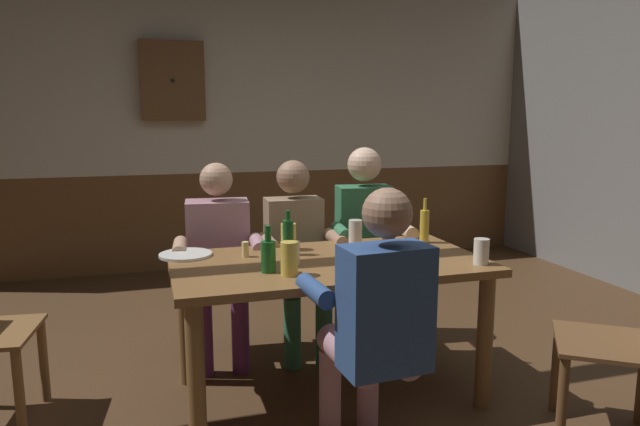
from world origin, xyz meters
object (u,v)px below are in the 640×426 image
object	(u,v)px
table_candle	(245,249)
pint_glass_3	(289,259)
person_1	(297,248)
person_3	(376,318)
person_0	(219,252)
person_2	(367,237)
plate_0	(186,255)
chair_empty_near_left	(629,340)
bottle_0	(424,226)
pint_glass_2	(289,237)
pint_glass_5	(355,233)
pint_glass_0	(294,253)
wall_dart_cabinet	(173,81)
bottle_1	(288,236)
bottle_2	(268,255)
pint_glass_4	(481,252)
pint_glass_1	(389,229)
dining_table	(329,281)

from	to	relation	value
table_candle	pint_glass_3	bearing A→B (deg)	-71.54
person_1	person_3	size ratio (longest dim) A/B	1.00
person_0	table_candle	size ratio (longest dim) A/B	14.71
person_2	plate_0	distance (m)	1.21
chair_empty_near_left	bottle_0	world-z (taller)	bottle_0
pint_glass_2	person_0	bearing A→B (deg)	131.74
pint_glass_3	pint_glass_2	bearing A→B (deg)	76.66
pint_glass_3	pint_glass_5	world-z (taller)	pint_glass_3
pint_glass_2	pint_glass_5	distance (m)	0.38
chair_empty_near_left	pint_glass_0	xyz separation A→B (m)	(-1.33, 0.76, 0.31)
person_2	bottle_0	size ratio (longest dim) A/B	4.85
person_0	wall_dart_cabinet	size ratio (longest dim) A/B	1.68
bottle_1	person_0	bearing A→B (deg)	122.04
person_0	person_2	bearing A→B (deg)	-175.38
person_1	bottle_2	size ratio (longest dim) A/B	5.34
chair_empty_near_left	bottle_2	xyz separation A→B (m)	(-1.48, 0.66, 0.34)
person_2	table_candle	size ratio (longest dim) A/B	15.66
bottle_2	pint_glass_4	bearing A→B (deg)	-8.86
pint_glass_1	person_2	bearing A→B (deg)	88.70
person_2	pint_glass_4	size ratio (longest dim) A/B	9.78
bottle_1	pint_glass_2	distance (m)	0.12
person_0	pint_glass_1	distance (m)	1.02
person_3	bottle_2	size ratio (longest dim) A/B	5.36
table_candle	pint_glass_3	xyz separation A→B (m)	(0.14, -0.41, 0.04)
person_1	pint_glass_2	distance (m)	0.42
plate_0	pint_glass_0	xyz separation A→B (m)	(0.50, -0.34, 0.05)
chair_empty_near_left	pint_glass_0	world-z (taller)	chair_empty_near_left
pint_glass_0	chair_empty_near_left	bearing A→B (deg)	-29.68
pint_glass_0	person_3	bearing A→B (deg)	-72.74
person_3	bottle_0	bearing A→B (deg)	48.98
person_0	pint_glass_3	world-z (taller)	person_0
bottle_0	wall_dart_cabinet	xyz separation A→B (m)	(-1.25, 2.48, 0.93)
table_candle	pint_glass_0	size ratio (longest dim) A/B	0.68
pint_glass_0	pint_glass_2	size ratio (longest dim) A/B	0.81
person_3	plate_0	xyz separation A→B (m)	(-0.69, 0.94, 0.09)
dining_table	pint_glass_5	size ratio (longest dim) A/B	10.41
person_0	plate_0	bearing A→B (deg)	64.74
person_2	table_candle	world-z (taller)	person_2
pint_glass_0	person_2	bearing A→B (deg)	46.51
dining_table	chair_empty_near_left	bearing A→B (deg)	-35.14
pint_glass_2	pint_glass_4	world-z (taller)	pint_glass_2
person_2	pint_glass_5	size ratio (longest dim) A/B	8.30
table_candle	pint_glass_2	bearing A→B (deg)	20.17
dining_table	person_1	distance (m)	0.64
wall_dart_cabinet	table_candle	bearing A→B (deg)	-85.25
pint_glass_2	wall_dart_cabinet	bearing A→B (deg)	100.80
person_2	pint_glass_0	bearing A→B (deg)	53.49
bottle_2	pint_glass_0	xyz separation A→B (m)	(0.15, 0.09, -0.02)
bottle_2	pint_glass_5	bearing A→B (deg)	33.63
dining_table	person_3	size ratio (longest dim) A/B	1.32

